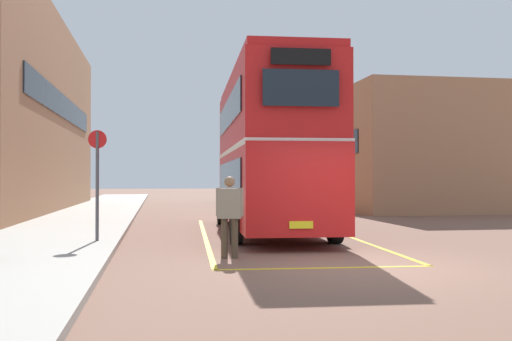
{
  "coord_description": "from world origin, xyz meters",
  "views": [
    {
      "loc": [
        -3.57,
        -10.41,
        1.64
      ],
      "look_at": [
        -0.0,
        11.05,
        1.92
      ],
      "focal_mm": 41.33,
      "sensor_mm": 36.0,
      "label": 1
    }
  ],
  "objects_px": {
    "single_deck_bus": "(267,178)",
    "bus_stop_sign": "(97,174)",
    "pedestrian_boarding": "(230,211)",
    "double_decker_bus": "(269,149)"
  },
  "relations": [
    {
      "from": "single_deck_bus",
      "to": "double_decker_bus",
      "type": "bearing_deg",
      "value": -100.33
    },
    {
      "from": "pedestrian_boarding",
      "to": "bus_stop_sign",
      "type": "distance_m",
      "value": 3.97
    },
    {
      "from": "single_deck_bus",
      "to": "bus_stop_sign",
      "type": "bearing_deg",
      "value": -110.03
    },
    {
      "from": "single_deck_bus",
      "to": "bus_stop_sign",
      "type": "height_order",
      "value": "single_deck_bus"
    },
    {
      "from": "single_deck_bus",
      "to": "bus_stop_sign",
      "type": "xyz_separation_m",
      "value": [
        -8.43,
        -23.12,
        0.1
      ]
    },
    {
      "from": "pedestrian_boarding",
      "to": "bus_stop_sign",
      "type": "bearing_deg",
      "value": 137.98
    },
    {
      "from": "single_deck_bus",
      "to": "pedestrian_boarding",
      "type": "xyz_separation_m",
      "value": [
        -5.53,
        -25.73,
        -0.67
      ]
    },
    {
      "from": "double_decker_bus",
      "to": "bus_stop_sign",
      "type": "distance_m",
      "value": 5.64
    },
    {
      "from": "bus_stop_sign",
      "to": "pedestrian_boarding",
      "type": "bearing_deg",
      "value": -42.02
    },
    {
      "from": "double_decker_bus",
      "to": "single_deck_bus",
      "type": "height_order",
      "value": "double_decker_bus"
    }
  ]
}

